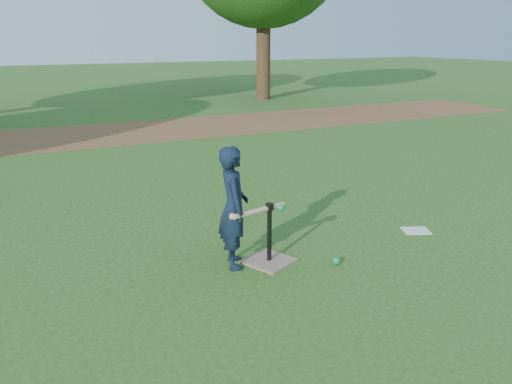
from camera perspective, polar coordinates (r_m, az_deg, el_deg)
name	(u,v)px	position (r m, az deg, el deg)	size (l,w,h in m)	color
ground	(227,259)	(5.13, -3.29, -7.61)	(80.00, 80.00, 0.00)	#285116
dirt_strip	(100,134)	(12.12, -17.36, 6.31)	(24.00, 3.00, 0.01)	brown
child	(233,207)	(4.78, -2.59, -1.78)	(0.44, 0.29, 1.20)	black
wiffle_ball_ground	(336,261)	(5.04, 9.15, -7.78)	(0.08, 0.08, 0.08)	#0C8A4A
clipboard	(416,231)	(6.10, 17.81, -4.22)	(0.30, 0.23, 0.01)	silver
batting_tee	(269,252)	(5.01, 1.52, -6.83)	(0.57, 0.57, 0.61)	#8E725A
swing_action	(261,210)	(4.78, 0.61, -2.12)	(0.63, 0.18, 0.09)	tan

